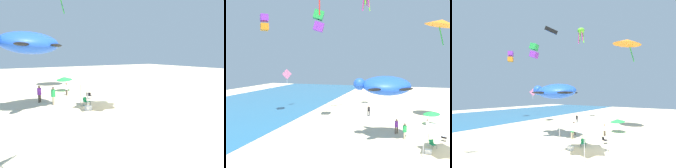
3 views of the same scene
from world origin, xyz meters
The scene contains 10 objects.
ground centered at (0.00, 0.00, -0.05)m, with size 120.00×120.00×0.10m, color beige.
canopy_tent centered at (-1.89, 1.73, 2.61)m, with size 4.01×3.98×2.92m.
beach_umbrella centered at (8.54, 1.82, 1.76)m, with size 2.21×2.19×2.14m.
folding_chair_right_of_tent centered at (1.99, 1.18, 0.47)m, with size 0.81×0.78×0.82m.
folding_chair_near_cooler centered at (-0.38, 2.62, 0.47)m, with size 0.79×0.75×0.82m.
cooler_box centered at (-2.05, 3.13, 0.20)m, with size 0.53×0.69×0.40m.
person_by_tent centered at (5.43, 2.60, 0.93)m, with size 0.42×0.38×1.59m.
person_watching_sky centered at (1.56, 5.32, 1.08)m, with size 0.49×0.44×1.84m.
person_near_umbrella centered at (3.38, 6.30, 1.06)m, with size 0.43×0.43×1.80m.
kite_turtle_blue centered at (0.91, 7.54, 6.11)m, with size 6.18×6.71×2.66m.
Camera 1 is at (-18.57, 10.74, 5.13)m, focal length 32.35 mm.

